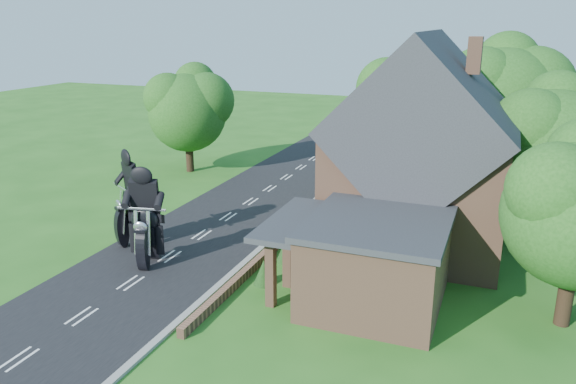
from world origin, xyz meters
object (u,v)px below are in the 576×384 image
(house, at_px, (421,158))
(motorcycle_follow, at_px, (135,230))
(garden_wall, at_px, (293,229))
(annex, at_px, (373,260))
(motorcycle_lead, at_px, (149,251))

(house, relative_size, motorcycle_follow, 6.56)
(garden_wall, distance_m, house, 7.52)
(house, height_order, annex, house)
(motorcycle_lead, bearing_deg, garden_wall, -139.37)
(annex, distance_m, motorcycle_follow, 12.44)
(annex, relative_size, motorcycle_lead, 4.71)
(annex, distance_m, motorcycle_lead, 10.27)
(motorcycle_lead, distance_m, motorcycle_follow, 2.80)
(annex, bearing_deg, house, 84.76)
(house, distance_m, motorcycle_follow, 14.40)
(motorcycle_follow, bearing_deg, house, -126.24)
(motorcycle_lead, relative_size, motorcycle_follow, 0.96)
(annex, height_order, motorcycle_lead, annex)
(garden_wall, bearing_deg, annex, -46.16)
(garden_wall, bearing_deg, motorcycle_follow, -147.76)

